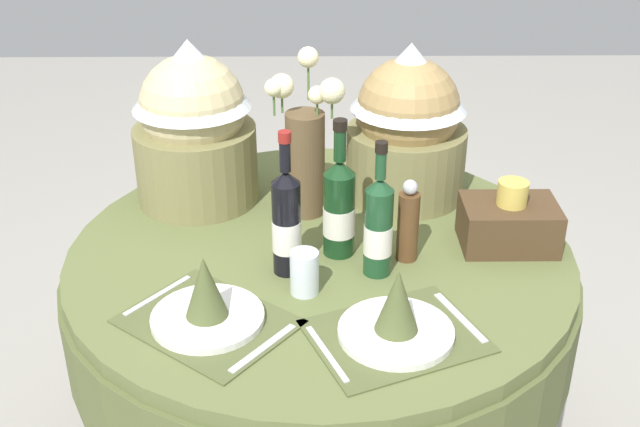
% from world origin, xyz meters
% --- Properties ---
extents(dining_table, '(1.26, 1.26, 0.73)m').
position_xyz_m(dining_table, '(0.00, 0.00, 0.58)').
color(dining_table, '#5B6638').
rests_on(dining_table, ground).
extents(place_setting_left, '(0.43, 0.41, 0.16)m').
position_xyz_m(place_setting_left, '(-0.24, -0.31, 0.78)').
color(place_setting_left, '#4E562F').
rests_on(place_setting_left, dining_table).
extents(place_setting_right, '(0.41, 0.37, 0.16)m').
position_xyz_m(place_setting_right, '(0.15, -0.36, 0.78)').
color(place_setting_right, '#4E562F').
rests_on(place_setting_right, dining_table).
extents(flower_vase, '(0.20, 0.19, 0.42)m').
position_xyz_m(flower_vase, '(-0.04, 0.19, 0.92)').
color(flower_vase, brown).
rests_on(flower_vase, dining_table).
extents(wine_bottle_left, '(0.07, 0.07, 0.33)m').
position_xyz_m(wine_bottle_left, '(0.13, -0.11, 0.85)').
color(wine_bottle_left, '#194223').
rests_on(wine_bottle_left, dining_table).
extents(wine_bottle_centre, '(0.08, 0.08, 0.34)m').
position_xyz_m(wine_bottle_centre, '(0.04, -0.02, 0.85)').
color(wine_bottle_centre, '#143819').
rests_on(wine_bottle_centre, dining_table).
extents(wine_bottle_right, '(0.07, 0.07, 0.35)m').
position_xyz_m(wine_bottle_right, '(-0.08, -0.10, 0.86)').
color(wine_bottle_right, black).
rests_on(wine_bottle_right, dining_table).
extents(tumbler_near_right, '(0.06, 0.06, 0.10)m').
position_xyz_m(tumbler_near_right, '(-0.04, -0.19, 0.78)').
color(tumbler_near_right, silver).
rests_on(tumbler_near_right, dining_table).
extents(pepper_mill, '(0.05, 0.05, 0.21)m').
position_xyz_m(pepper_mill, '(0.21, -0.05, 0.82)').
color(pepper_mill, brown).
rests_on(pepper_mill, dining_table).
extents(gift_tub_back_left, '(0.33, 0.33, 0.45)m').
position_xyz_m(gift_tub_back_left, '(-0.33, 0.28, 0.96)').
color(gift_tub_back_left, olive).
rests_on(gift_tub_back_left, dining_table).
extents(gift_tub_back_right, '(0.32, 0.32, 0.43)m').
position_xyz_m(gift_tub_back_right, '(0.24, 0.30, 0.95)').
color(gift_tub_back_right, olive).
rests_on(gift_tub_back_right, dining_table).
extents(woven_basket_side_right, '(0.23, 0.16, 0.17)m').
position_xyz_m(woven_basket_side_right, '(0.46, 0.01, 0.79)').
color(woven_basket_side_right, '#47331E').
rests_on(woven_basket_side_right, dining_table).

